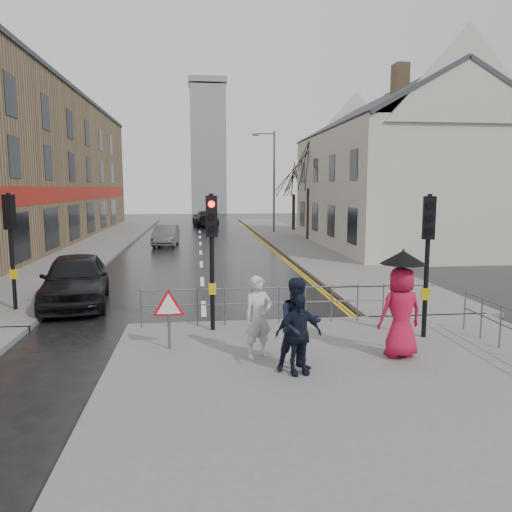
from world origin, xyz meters
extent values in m
plane|color=black|center=(0.00, 0.00, 0.00)|extent=(120.00, 120.00, 0.00)
cube|color=#605E5B|center=(3.00, -3.50, 0.07)|extent=(10.00, 9.00, 0.14)
cube|color=#605E5B|center=(-6.50, 23.00, 0.07)|extent=(4.00, 44.00, 0.14)
cube|color=#605E5B|center=(6.50, 25.00, 0.07)|extent=(4.00, 40.00, 0.14)
cube|color=#605E5B|center=(6.50, 3.00, 0.07)|extent=(4.00, 4.20, 0.14)
cube|color=olive|center=(-12.00, 22.00, 5.00)|extent=(8.00, 42.00, 10.00)
cube|color=beige|center=(12.00, 18.00, 3.50)|extent=(9.00, 16.00, 7.00)
cube|color=olive|center=(10.50, 14.00, 9.20)|extent=(0.70, 0.90, 1.80)
cube|color=olive|center=(13.20, 22.00, 9.20)|extent=(0.70, 0.90, 1.80)
cube|color=gray|center=(1.50, 62.00, 9.00)|extent=(5.00, 5.00, 18.00)
cylinder|color=black|center=(0.20, 0.20, 1.84)|extent=(0.11, 0.11, 3.40)
cube|color=black|center=(0.20, 0.20, 2.99)|extent=(0.28, 0.22, 1.00)
cylinder|color=#FF0C07|center=(0.20, 0.06, 3.29)|extent=(0.16, 0.04, 0.16)
cylinder|color=black|center=(0.20, 0.06, 2.99)|extent=(0.16, 0.04, 0.16)
cylinder|color=black|center=(0.20, 0.06, 2.69)|extent=(0.16, 0.04, 0.16)
cube|color=gold|center=(0.20, 0.20, 1.19)|extent=(0.18, 0.14, 0.28)
cylinder|color=black|center=(5.20, -1.00, 1.84)|extent=(0.11, 0.11, 3.40)
cube|color=black|center=(5.20, -1.00, 2.99)|extent=(0.34, 0.30, 1.00)
cylinder|color=black|center=(5.15, -1.13, 3.29)|extent=(0.16, 0.09, 0.16)
cylinder|color=black|center=(5.15, -1.13, 2.99)|extent=(0.16, 0.09, 0.16)
cylinder|color=black|center=(5.15, -1.13, 2.69)|extent=(0.16, 0.09, 0.16)
cube|color=gold|center=(5.20, -1.00, 1.19)|extent=(0.22, 0.19, 0.28)
cylinder|color=black|center=(-5.50, 3.00, 1.84)|extent=(0.11, 0.11, 3.40)
cube|color=black|center=(-5.50, 3.00, 2.99)|extent=(0.34, 0.30, 1.00)
cylinder|color=black|center=(-5.45, 3.13, 3.29)|extent=(0.16, 0.09, 0.16)
cylinder|color=black|center=(-5.45, 3.13, 2.99)|extent=(0.16, 0.09, 0.16)
cylinder|color=black|center=(-5.45, 3.13, 2.69)|extent=(0.16, 0.09, 0.16)
cube|color=gold|center=(-5.50, 3.00, 1.19)|extent=(0.22, 0.19, 0.28)
cylinder|color=#595B5E|center=(-1.60, 0.60, 0.64)|extent=(0.04, 0.04, 1.00)
cylinder|color=#595B5E|center=(5.50, 0.60, 0.64)|extent=(0.04, 0.04, 1.00)
cylinder|color=#595B5E|center=(1.95, 0.60, 1.09)|extent=(7.10, 0.04, 0.04)
cylinder|color=#595B5E|center=(1.95, 0.60, 0.69)|extent=(7.10, 0.04, 0.04)
cylinder|color=#595B5E|center=(6.50, -0.50, 0.64)|extent=(0.04, 0.04, 1.00)
cylinder|color=#595B5E|center=(-0.80, -1.20, 0.56)|extent=(0.06, 0.06, 0.85)
cylinder|color=red|center=(-0.80, -1.20, 1.09)|extent=(0.80, 0.03, 0.80)
cylinder|color=white|center=(-0.80, -1.22, 1.09)|extent=(0.60, 0.03, 0.60)
cylinder|color=#595B5E|center=(6.00, 28.00, 4.14)|extent=(0.16, 0.16, 8.00)
cylinder|color=#595B5E|center=(5.30, 28.00, 7.94)|extent=(1.40, 0.10, 0.10)
cube|color=#595B5E|center=(4.50, 28.00, 7.84)|extent=(0.50, 0.25, 0.18)
cylinder|color=black|center=(7.50, 22.00, 1.89)|extent=(0.26, 0.26, 3.50)
cylinder|color=black|center=(8.00, 30.00, 1.64)|extent=(0.26, 0.26, 3.00)
imported|color=#B6B7B2|center=(1.09, -1.97, 1.01)|extent=(0.74, 0.61, 1.73)
imported|color=black|center=(1.78, -2.81, 1.05)|extent=(0.98, 0.82, 1.83)
imported|color=#AF1436|center=(4.06, -2.29, 1.10)|extent=(1.01, 0.73, 1.92)
cylinder|color=black|center=(4.06, -2.29, 1.20)|extent=(0.02, 0.02, 2.12)
cone|color=black|center=(4.06, -2.29, 2.26)|extent=(0.96, 0.96, 0.28)
imported|color=black|center=(1.74, -3.00, 0.92)|extent=(0.95, 0.49, 1.55)
imported|color=black|center=(-4.00, 4.00, 0.81)|extent=(2.55, 5.00, 1.63)
imported|color=#4C5052|center=(-2.19, 20.35, 0.66)|extent=(1.61, 4.08, 1.32)
imported|color=black|center=(0.59, 35.74, 0.76)|extent=(2.65, 5.45, 1.53)
camera|label=1|loc=(-0.13, -12.03, 3.68)|focal=35.00mm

